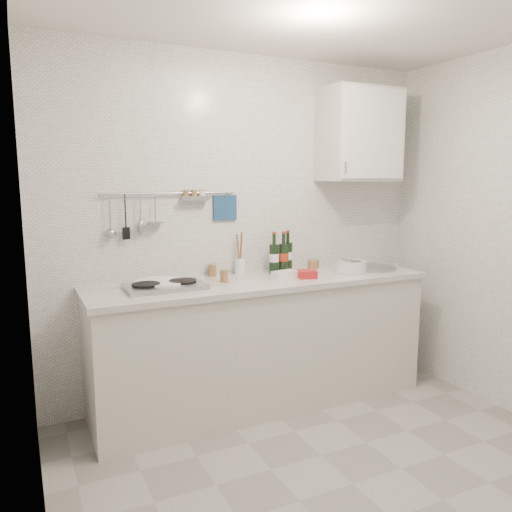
{
  "coord_description": "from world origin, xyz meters",
  "views": [
    {
      "loc": [
        -1.54,
        -1.98,
        1.62
      ],
      "look_at": [
        -0.14,
        0.9,
        1.12
      ],
      "focal_mm": 35.0,
      "sensor_mm": 36.0,
      "label": 1
    }
  ],
  "objects": [
    {
      "name": "butter_dish",
      "position": [
        0.15,
        1.05,
        0.95
      ],
      "size": [
        0.19,
        0.12,
        0.05
      ],
      "primitive_type": "cube",
      "rotation": [
        0.0,
        0.0,
        0.2
      ],
      "color": "white",
      "rests_on": "counter"
    },
    {
      "name": "jar_d",
      "position": [
        -0.28,
        1.12,
        0.97
      ],
      "size": [
        0.06,
        0.06,
        0.09
      ],
      "rotation": [
        0.0,
        0.0,
        0.34
      ],
      "color": "#8E5E39",
      "rests_on": "counter"
    },
    {
      "name": "strawberry_punnet",
      "position": [
        0.31,
        1.0,
        0.95
      ],
      "size": [
        0.16,
        0.16,
        0.05
      ],
      "primitive_type": "cube",
      "rotation": [
        0.0,
        0.0,
        -0.29
      ],
      "color": "red",
      "rests_on": "counter"
    },
    {
      "name": "utensil_crock",
      "position": [
        -0.07,
        1.33,
        0.99
      ],
      "size": [
        0.08,
        0.08,
        0.31
      ],
      "rotation": [
        0.0,
        0.0,
        -0.08
      ],
      "color": "white",
      "rests_on": "counter"
    },
    {
      "name": "wall_rail",
      "position": [
        -0.6,
        1.37,
        1.43
      ],
      "size": [
        0.98,
        0.09,
        0.34
      ],
      "color": "#93969B",
      "rests_on": "back_wall"
    },
    {
      "name": "jar_a",
      "position": [
        -0.28,
        1.35,
        0.97
      ],
      "size": [
        0.06,
        0.06,
        0.09
      ],
      "rotation": [
        0.0,
        0.0,
        -0.03
      ],
      "color": "#8E5E39",
      "rests_on": "counter"
    },
    {
      "name": "wine_bottles",
      "position": [
        0.24,
        1.25,
        1.07
      ],
      "size": [
        0.21,
        0.12,
        0.31
      ],
      "rotation": [
        0.0,
        0.0,
        0.31
      ],
      "color": "black",
      "rests_on": "counter"
    },
    {
      "name": "jar_b",
      "position": [
        0.57,
        1.3,
        0.96
      ],
      "size": [
        0.06,
        0.06,
        0.07
      ],
      "rotation": [
        0.0,
        0.0,
        -0.31
      ],
      "color": "#8E5E39",
      "rests_on": "counter"
    },
    {
      "name": "plate_stack_hob",
      "position": [
        -0.71,
        1.15,
        0.94
      ],
      "size": [
        0.35,
        0.34,
        0.04
      ],
      "rotation": [
        0.0,
        0.0,
        -0.26
      ],
      "color": "#4868A4",
      "rests_on": "counter"
    },
    {
      "name": "plate_stack_sink",
      "position": [
        0.73,
        1.06,
        0.96
      ],
      "size": [
        0.27,
        0.26,
        0.09
      ],
      "rotation": [
        0.0,
        0.0,
        0.27
      ],
      "color": "white",
      "rests_on": "counter"
    },
    {
      "name": "floor",
      "position": [
        0.0,
        0.0,
        0.0
      ],
      "size": [
        3.0,
        3.0,
        0.0
      ],
      "primitive_type": "plane",
      "color": "slate",
      "rests_on": "ground"
    },
    {
      "name": "jar_c",
      "position": [
        0.48,
        1.21,
        0.97
      ],
      "size": [
        0.07,
        0.07,
        0.09
      ],
      "rotation": [
        0.0,
        0.0,
        -0.15
      ],
      "color": "#8E5E39",
      "rests_on": "counter"
    },
    {
      "name": "counter",
      "position": [
        0.01,
        1.1,
        0.43
      ],
      "size": [
        2.44,
        0.64,
        0.96
      ],
      "color": "beige",
      "rests_on": "floor"
    },
    {
      "name": "back_wall",
      "position": [
        0.0,
        1.4,
        1.25
      ],
      "size": [
        3.0,
        0.02,
        2.5
      ],
      "primitive_type": "cube",
      "color": "silver",
      "rests_on": "floor"
    },
    {
      "name": "wall_left",
      "position": [
        -1.5,
        0.0,
        1.25
      ],
      "size": [
        0.02,
        2.8,
        2.5
      ],
      "primitive_type": "cube",
      "color": "silver",
      "rests_on": "floor"
    },
    {
      "name": "wall_cabinet",
      "position": [
        0.9,
        1.22,
        1.95
      ],
      "size": [
        0.6,
        0.38,
        0.7
      ],
      "color": "beige",
      "rests_on": "back_wall"
    }
  ]
}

